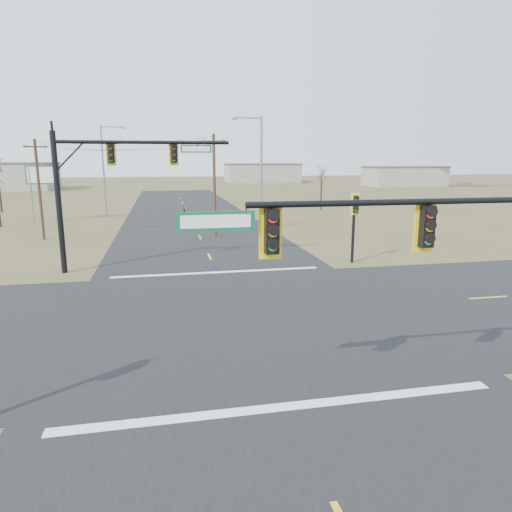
{
  "coord_description": "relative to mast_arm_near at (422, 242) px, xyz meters",
  "views": [
    {
      "loc": [
        -2.97,
        -18.11,
        6.46
      ],
      "look_at": [
        0.95,
        1.0,
        2.31
      ],
      "focal_mm": 32.0,
      "sensor_mm": 36.0,
      "label": 1
    }
  ],
  "objects": [
    {
      "name": "ground",
      "position": [
        -3.39,
        7.87,
        -4.41
      ],
      "size": [
        320.0,
        320.0,
        0.0
      ],
      "primitive_type": "plane",
      "color": "brown",
      "rests_on": "ground"
    },
    {
      "name": "road_ew",
      "position": [
        -3.39,
        7.87,
        -4.4
      ],
      "size": [
        160.0,
        14.0,
        0.02
      ],
      "primitive_type": "cube",
      "color": "black",
      "rests_on": "ground"
    },
    {
      "name": "road_ns",
      "position": [
        -3.39,
        7.87,
        -4.4
      ],
      "size": [
        14.0,
        160.0,
        0.02
      ],
      "primitive_type": "cube",
      "color": "black",
      "rests_on": "ground"
    },
    {
      "name": "stop_bar_near",
      "position": [
        -3.39,
        0.37,
        -4.38
      ],
      "size": [
        12.0,
        0.4,
        0.01
      ],
      "primitive_type": "cube",
      "color": "silver",
      "rests_on": "road_ns"
    },
    {
      "name": "stop_bar_far",
      "position": [
        -3.39,
        15.37,
        -4.38
      ],
      "size": [
        12.0,
        0.4,
        0.01
      ],
      "primitive_type": "cube",
      "color": "silver",
      "rests_on": "road_ns"
    },
    {
      "name": "mast_arm_near",
      "position": [
        0.0,
        0.0,
        0.0
      ],
      "size": [
        10.32,
        0.42,
        6.03
      ],
      "rotation": [
        0.0,
        0.0,
        0.03
      ],
      "color": "black",
      "rests_on": "ground"
    },
    {
      "name": "mast_arm_far",
      "position": [
        -9.32,
        17.22,
        1.31
      ],
      "size": [
        9.88,
        0.58,
        8.0
      ],
      "rotation": [
        0.0,
        0.0,
        0.37
      ],
      "color": "black",
      "rests_on": "ground"
    },
    {
      "name": "pedestal_signal_ne",
      "position": [
        5.34,
        16.2,
        -1.17
      ],
      "size": [
        0.67,
        0.58,
        4.45
      ],
      "rotation": [
        0.0,
        0.0,
        -0.38
      ],
      "color": "black",
      "rests_on": "ground"
    },
    {
      "name": "utility_pole_near",
      "position": [
        -2.06,
        27.99,
        0.04
      ],
      "size": [
        1.95,
        0.94,
        8.5
      ],
      "rotation": [
        0.0,
        0.0,
        -0.41
      ],
      "color": "#4C3320",
      "rests_on": "ground"
    },
    {
      "name": "utility_pole_far",
      "position": [
        -16.03,
        29.44,
        -0.18
      ],
      "size": [
        1.92,
        0.66,
        8.03
      ],
      "rotation": [
        0.0,
        0.0,
        -0.28
      ],
      "color": "#4C3320",
      "rests_on": "ground"
    },
    {
      "name": "highway_sign",
      "position": [
        -18.5,
        41.11,
        -0.26
      ],
      "size": [
        3.12,
        0.16,
        5.84
      ],
      "rotation": [
        0.0,
        0.0,
        -0.01
      ],
      "color": "gray",
      "rests_on": "ground"
    },
    {
      "name": "streetlight_a",
      "position": [
        2.84,
        33.18,
        1.45
      ],
      "size": [
        2.9,
        0.28,
        10.43
      ],
      "rotation": [
        0.0,
        0.0,
        0.03
      ],
      "color": "gray",
      "rests_on": "ground"
    },
    {
      "name": "streetlight_c",
      "position": [
        -12.37,
        43.29,
        1.27
      ],
      "size": [
        2.83,
        0.4,
        10.11
      ],
      "rotation": [
        0.0,
        0.0,
        -0.28
      ],
      "color": "gray",
      "rests_on": "ground"
    },
    {
      "name": "bare_tree_c",
      "position": [
        13.77,
        46.07,
        0.41
      ],
      "size": [
        3.39,
        3.39,
        6.14
      ],
      "rotation": [
        0.0,
        0.0,
        0.39
      ],
      "color": "black",
      "rests_on": "ground"
    },
    {
      "name": "warehouse_mid",
      "position": [
        21.61,
        117.87,
        -1.91
      ],
      "size": [
        20.0,
        12.0,
        5.0
      ],
      "primitive_type": "cube",
      "color": "#9C968B",
      "rests_on": "ground"
    },
    {
      "name": "warehouse_right",
      "position": [
        51.61,
        92.87,
        -2.16
      ],
      "size": [
        18.0,
        10.0,
        4.5
      ],
      "primitive_type": "cube",
      "color": "#9C968B",
      "rests_on": "ground"
    }
  ]
}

